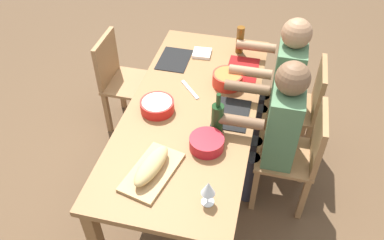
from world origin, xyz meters
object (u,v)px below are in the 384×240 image
at_px(diner_near_center, 276,126).
at_px(bread_loaf, 151,166).
at_px(chair_near_right, 301,105).
at_px(napkin_stack, 202,53).
at_px(dining_table, 192,117).
at_px(serving_bowl_pasta, 157,105).
at_px(chair_near_center, 298,153).
at_px(cutting_board, 152,172).
at_px(diner_near_right, 282,79).
at_px(chair_far_right, 120,78).
at_px(beer_bottle, 240,40).
at_px(wine_glass, 208,189).
at_px(serving_bowl_greens, 207,142).
at_px(wine_bottle, 217,117).
at_px(serving_bowl_fruit, 228,78).

bearing_deg(diner_near_center, bread_loaf, 132.56).
xyz_separation_m(chair_near_right, napkin_stack, (0.12, 0.82, 0.27)).
xyz_separation_m(dining_table, serving_bowl_pasta, (-0.08, 0.22, 0.13)).
distance_m(chair_near_center, cutting_board, 1.07).
height_order(diner_near_center, cutting_board, diner_near_center).
bearing_deg(napkin_stack, diner_near_right, -100.88).
height_order(chair_near_center, chair_near_right, same).
bearing_deg(chair_far_right, beer_bottle, -76.55).
height_order(serving_bowl_pasta, bread_loaf, bread_loaf).
xyz_separation_m(chair_near_center, wine_glass, (-0.72, 0.49, 0.37)).
xyz_separation_m(dining_table, napkin_stack, (0.65, 0.07, 0.10)).
height_order(dining_table, bread_loaf, bread_loaf).
bearing_deg(diner_near_center, diner_near_right, 0.00).
relative_size(chair_far_right, wine_glass, 5.12).
bearing_deg(chair_near_right, serving_bowl_greens, 145.91).
bearing_deg(chair_near_right, napkin_stack, 81.50).
bearing_deg(diner_near_right, wine_bottle, 152.23).
distance_m(diner_near_center, chair_near_right, 0.59).
relative_size(chair_near_right, serving_bowl_fruit, 3.92).
xyz_separation_m(chair_near_right, wine_bottle, (-0.69, 0.55, 0.37)).
xyz_separation_m(diner_near_center, cutting_board, (-0.60, 0.65, 0.05)).
relative_size(diner_near_right, bread_loaf, 3.75).
relative_size(serving_bowl_fruit, napkin_stack, 1.55).
bearing_deg(serving_bowl_pasta, diner_near_center, -84.43).
bearing_deg(napkin_stack, serving_bowl_pasta, 168.67).
relative_size(cutting_board, napkin_stack, 2.86).
bearing_deg(beer_bottle, diner_near_right, -122.33).
bearing_deg(serving_bowl_greens, dining_table, 27.13).
bearing_deg(wine_bottle, bread_loaf, 146.13).
height_order(chair_near_center, napkin_stack, chair_near_center).
xyz_separation_m(diner_near_center, serving_bowl_pasta, (-0.08, 0.79, 0.09)).
height_order(diner_near_center, chair_far_right, diner_near_center).
relative_size(diner_near_right, serving_bowl_fruit, 5.54).
distance_m(serving_bowl_greens, wine_glass, 0.41).
relative_size(chair_near_center, serving_bowl_fruit, 3.92).
distance_m(diner_near_right, beer_bottle, 0.45).
height_order(wine_bottle, beer_bottle, wine_bottle).
bearing_deg(chair_far_right, serving_bowl_fruit, -102.81).
distance_m(cutting_board, beer_bottle, 1.39).
height_order(dining_table, diner_near_right, diner_near_right).
bearing_deg(serving_bowl_greens, wine_bottle, -10.74).
bearing_deg(wine_bottle, napkin_stack, 18.67).
bearing_deg(bread_loaf, chair_near_right, -36.70).
height_order(diner_near_right, serving_bowl_fruit, diner_near_right).
xyz_separation_m(diner_near_center, serving_bowl_fruit, (0.31, 0.38, 0.10)).
height_order(chair_near_right, wine_bottle, wine_bottle).
distance_m(serving_bowl_pasta, napkin_stack, 0.74).
distance_m(serving_bowl_pasta, cutting_board, 0.54).
relative_size(chair_near_center, napkin_stack, 6.07).
bearing_deg(cutting_board, serving_bowl_greens, -43.98).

